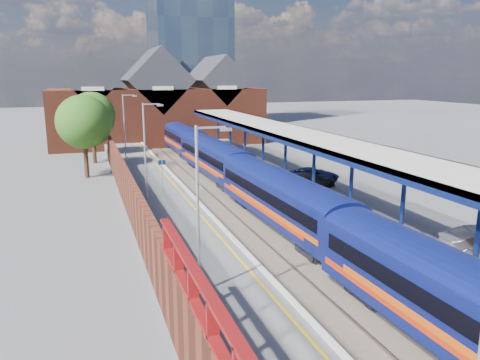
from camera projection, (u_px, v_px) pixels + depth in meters
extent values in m
plane|color=#5B5B5E|center=(206.00, 183.00, 44.00)|extent=(240.00, 240.00, 0.00)
cube|color=#473D33|center=(239.00, 211.00, 34.75)|extent=(6.00, 76.00, 0.06)
cube|color=slate|center=(211.00, 213.00, 34.04)|extent=(0.07, 76.00, 0.14)
cube|color=slate|center=(229.00, 211.00, 34.49)|extent=(0.07, 76.00, 0.14)
cube|color=slate|center=(249.00, 209.00, 34.98)|extent=(0.07, 76.00, 0.14)
cube|color=slate|center=(267.00, 207.00, 35.43)|extent=(0.07, 76.00, 0.14)
cube|color=#565659|center=(166.00, 212.00, 32.93)|extent=(5.00, 76.00, 1.00)
cube|color=#565659|center=(312.00, 198.00, 36.53)|extent=(6.00, 76.00, 1.00)
cube|color=silver|center=(198.00, 202.00, 33.55)|extent=(0.30, 76.00, 0.05)
cube|color=silver|center=(279.00, 195.00, 35.52)|extent=(0.30, 76.00, 0.05)
cube|color=yellow|center=(190.00, 203.00, 33.36)|extent=(0.14, 76.00, 0.01)
cube|color=#0C1455|center=(480.00, 320.00, 15.65)|extent=(3.19, 16.06, 2.50)
cube|color=#0C1455|center=(281.00, 199.00, 30.98)|extent=(3.19, 16.06, 2.50)
cube|color=#0C1455|center=(281.00, 180.00, 30.71)|extent=(3.19, 16.06, 0.60)
cube|color=#0C1455|center=(214.00, 158.00, 46.32)|extent=(3.19, 16.06, 2.50)
cube|color=#0C1455|center=(213.00, 145.00, 46.05)|extent=(3.19, 16.06, 0.60)
cube|color=#0C1455|center=(180.00, 137.00, 61.66)|extent=(3.19, 16.06, 2.50)
cube|color=#0C1455|center=(180.00, 128.00, 61.38)|extent=(3.19, 16.06, 0.60)
cube|color=black|center=(224.00, 170.00, 38.11)|extent=(0.04, 60.54, 0.70)
cube|color=#D14A0D|center=(224.00, 179.00, 38.28)|extent=(0.03, 55.27, 0.30)
cube|color=red|center=(224.00, 182.00, 38.33)|extent=(0.03, 55.27, 0.30)
cube|color=black|center=(172.00, 143.00, 67.18)|extent=(2.00, 2.40, 0.60)
cylinder|color=#0E1C53|center=(478.00, 238.00, 19.94)|extent=(0.24, 0.24, 4.20)
cylinder|color=#0E1C53|center=(402.00, 207.00, 24.56)|extent=(0.24, 0.24, 4.20)
cylinder|color=#0E1C53|center=(351.00, 187.00, 29.18)|extent=(0.24, 0.24, 4.20)
cylinder|color=#0E1C53|center=(314.00, 171.00, 33.80)|extent=(0.24, 0.24, 4.20)
cylinder|color=#0E1C53|center=(285.00, 160.00, 38.42)|extent=(0.24, 0.24, 4.20)
cylinder|color=#0E1C53|center=(263.00, 151.00, 43.04)|extent=(0.24, 0.24, 4.20)
cylinder|color=#0E1C53|center=(245.00, 143.00, 47.66)|extent=(0.24, 0.24, 4.20)
cylinder|color=#0E1C53|center=(230.00, 137.00, 52.28)|extent=(0.24, 0.24, 4.20)
cylinder|color=#0E1C53|center=(218.00, 132.00, 56.90)|extent=(0.24, 0.24, 4.20)
cube|color=beige|center=(297.00, 134.00, 37.16)|extent=(4.50, 52.00, 0.25)
cube|color=#0E1C53|center=(272.00, 137.00, 36.52)|extent=(0.20, 52.00, 0.55)
cube|color=#0E1C53|center=(321.00, 134.00, 37.87)|extent=(0.20, 52.00, 0.55)
cylinder|color=#A5A8AA|center=(198.00, 212.00, 18.80)|extent=(0.12, 0.12, 7.00)
cube|color=#A5A8AA|center=(211.00, 127.00, 18.24)|extent=(1.20, 0.08, 0.08)
cube|color=#A5A8AA|center=(226.00, 129.00, 18.45)|extent=(0.45, 0.18, 0.12)
cylinder|color=#A5A8AA|center=(145.00, 152.00, 33.58)|extent=(0.12, 0.12, 7.00)
cube|color=#A5A8AA|center=(151.00, 104.00, 33.03)|extent=(1.20, 0.08, 0.08)
cube|color=#A5A8AA|center=(160.00, 105.00, 33.24)|extent=(0.45, 0.18, 0.12)
cylinder|color=#A5A8AA|center=(124.00, 128.00, 48.37)|extent=(0.12, 0.12, 7.00)
cube|color=#A5A8AA|center=(129.00, 95.00, 47.81)|extent=(1.20, 0.08, 0.08)
cube|color=#A5A8AA|center=(135.00, 96.00, 48.02)|extent=(0.45, 0.18, 0.12)
cylinder|color=#A5A8AA|center=(162.00, 176.00, 36.40)|extent=(0.08, 0.08, 2.50)
cube|color=#0C194C|center=(162.00, 162.00, 36.17)|extent=(0.55, 0.06, 0.35)
cube|color=maroon|center=(137.00, 212.00, 26.15)|extent=(0.35, 50.00, 2.80)
cube|color=maroon|center=(225.00, 321.00, 9.92)|extent=(0.30, 15.00, 0.12)
cube|color=maroon|center=(213.00, 320.00, 10.95)|extent=(0.30, 0.12, 1.00)
cube|color=maroon|center=(193.00, 284.00, 12.80)|extent=(0.30, 0.12, 1.00)
cube|color=maroon|center=(179.00, 258.00, 14.65)|extent=(0.30, 0.12, 1.00)
cube|color=maroon|center=(167.00, 237.00, 16.50)|extent=(0.30, 0.12, 1.00)
cube|color=maroon|center=(157.00, 116.00, 68.99)|extent=(30.00, 12.00, 8.00)
cube|color=#232328|center=(91.00, 80.00, 65.03)|extent=(7.13, 12.00, 7.13)
cube|color=#232328|center=(156.00, 80.00, 67.85)|extent=(9.16, 12.00, 9.16)
cube|color=#232328|center=(215.00, 80.00, 70.67)|extent=(7.13, 12.00, 7.13)
cube|color=beige|center=(93.00, 89.00, 59.66)|extent=(2.80, 0.15, 0.50)
cube|color=beige|center=(163.00, 88.00, 62.48)|extent=(2.80, 0.15, 0.50)
cube|color=beige|center=(227.00, 88.00, 65.30)|extent=(2.80, 0.15, 0.50)
cube|color=#48617D|center=(188.00, 21.00, 88.95)|extent=(14.00, 14.00, 40.00)
cylinder|color=#382314|center=(86.00, 158.00, 45.81)|extent=(0.44, 0.44, 4.00)
sphere|color=#225316|center=(83.00, 122.00, 45.05)|extent=(5.20, 5.20, 5.20)
sphere|color=#225316|center=(93.00, 129.00, 44.99)|extent=(3.20, 3.20, 3.20)
cylinder|color=#382314|center=(94.00, 146.00, 53.52)|extent=(0.44, 0.44, 4.00)
sphere|color=#225316|center=(92.00, 115.00, 52.75)|extent=(5.20, 5.20, 5.20)
sphere|color=#225316|center=(100.00, 121.00, 52.69)|extent=(3.20, 3.20, 3.20)
imported|color=black|center=(311.00, 180.00, 37.70)|extent=(4.38, 2.25, 1.22)
imported|color=navy|center=(312.00, 175.00, 39.41)|extent=(4.89, 2.66, 1.30)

